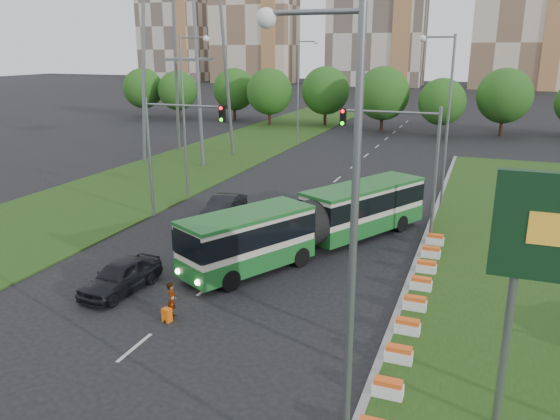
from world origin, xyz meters
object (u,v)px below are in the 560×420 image
at_px(pedestrian, 172,300).
at_px(car_left_near, 121,276).
at_px(traffic_mast_median, 408,152).
at_px(traffic_mast_left, 170,140).
at_px(shopping_trolley, 167,315).
at_px(car_left_far, 224,208).
at_px(articulated_bus, 310,221).

bearing_deg(pedestrian, car_left_near, 50.34).
bearing_deg(traffic_mast_median, car_left_near, -133.69).
height_order(traffic_mast_left, shopping_trolley, traffic_mast_left).
xyz_separation_m(traffic_mast_left, pedestrian, (7.46, -12.34, -4.54)).
bearing_deg(car_left_near, car_left_far, 97.86).
height_order(traffic_mast_median, pedestrian, traffic_mast_median).
relative_size(articulated_bus, shopping_trolley, 27.96).
bearing_deg(articulated_bus, traffic_mast_left, -164.48).
xyz_separation_m(articulated_bus, car_left_far, (-7.16, 3.38, -0.90)).
distance_m(pedestrian, shopping_trolley, 0.65).
relative_size(traffic_mast_left, articulated_bus, 0.47).
distance_m(traffic_mast_left, car_left_near, 12.42).
relative_size(traffic_mast_median, articulated_bus, 0.47).
relative_size(traffic_mast_median, traffic_mast_left, 1.00).
height_order(car_left_near, shopping_trolley, car_left_near).
xyz_separation_m(car_left_near, car_left_far, (-0.54, 11.99, 0.03)).
bearing_deg(traffic_mast_median, traffic_mast_left, -176.23).
relative_size(traffic_mast_median, car_left_far, 1.66).
height_order(traffic_mast_median, shopping_trolley, traffic_mast_median).
xyz_separation_m(traffic_mast_median, traffic_mast_left, (-15.16, -1.00, 0.00)).
xyz_separation_m(traffic_mast_median, car_left_near, (-11.37, -11.91, -4.58)).
distance_m(car_left_far, shopping_trolley, 14.46).
relative_size(traffic_mast_median, pedestrian, 4.96).
distance_m(car_left_near, shopping_trolley, 4.11).
bearing_deg(articulated_bus, traffic_mast_median, 62.74).
bearing_deg(car_left_far, car_left_near, -92.47).
bearing_deg(articulated_bus, car_left_near, -99.57).
distance_m(traffic_mast_median, shopping_trolley, 16.56).
relative_size(pedestrian, shopping_trolley, 2.68).
distance_m(articulated_bus, pedestrian, 10.50).
relative_size(traffic_mast_left, shopping_trolley, 13.27).
bearing_deg(traffic_mast_left, traffic_mast_median, 3.77).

